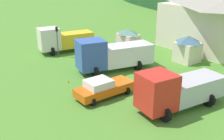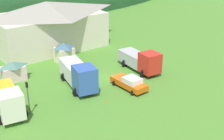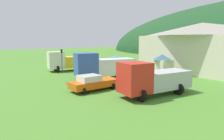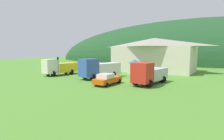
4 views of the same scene
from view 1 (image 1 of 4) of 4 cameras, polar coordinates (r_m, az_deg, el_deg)
The scene contains 9 objects.
ground_plane at distance 25.31m, azimuth 5.00°, elevation -3.26°, with size 200.00×200.00×0.00m, color #4C842D.
play_shed_cream at distance 32.38m, azimuth 15.87°, elevation 4.44°, with size 2.60×2.68×3.12m.
play_shed_pink at distance 37.06m, azimuth 3.45°, elevation 6.80°, with size 3.20×2.17×2.63m.
heavy_rig_striped at distance 35.71m, azimuth -10.45°, elevation 6.50°, with size 3.74×7.33×3.31m.
box_truck_blue at distance 28.33m, azimuth -0.17°, elevation 3.39°, with size 4.29×8.57×3.57m.
crane_truck_red at distance 21.06m, azimuth 13.69°, elevation -4.05°, with size 3.68×7.73×3.30m.
service_pickup_orange at distance 22.70m, azimuth -1.86°, elevation -3.81°, with size 2.42×5.23×1.66m.
traffic_light_west at distance 33.44m, azimuth -11.63°, elevation 6.62°, with size 0.20×0.32×3.78m.
traffic_cone_near_pickup at distance 26.06m, azimuth -9.31°, elevation -2.73°, with size 0.36×0.36×0.64m, color orange.
Camera 1 is at (17.23, -15.44, 10.26)m, focal length 42.73 mm.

